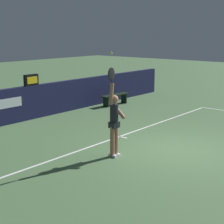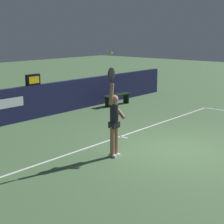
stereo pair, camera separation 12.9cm
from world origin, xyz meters
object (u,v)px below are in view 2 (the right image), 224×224
Objects in this scene: speed_display at (33,80)px; tennis_player at (114,120)px; tennis_ball at (111,53)px; courtside_bench_near at (117,97)px.

tennis_player is at bearing -104.58° from speed_display.
tennis_ball is (-0.01, 0.10, 1.78)m from tennis_player.
speed_display is 0.25× the size of tennis_player.
tennis_ball is (-1.37, -5.15, 1.27)m from speed_display.
speed_display is at bearing 75.42° from tennis_player.
tennis_player reaches higher than speed_display.
tennis_player is 34.96× the size of tennis_ball.
tennis_ball reaches higher than tennis_player.
speed_display is 0.37× the size of courtside_bench_near.
tennis_ball is 7.47m from courtside_bench_near.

